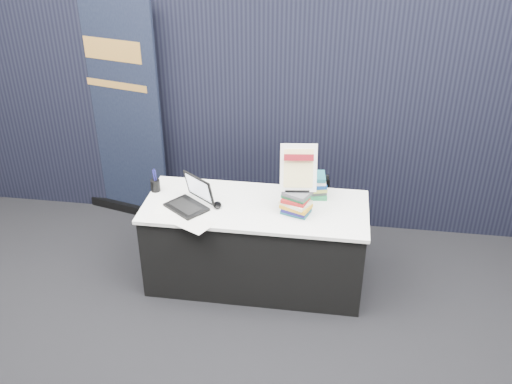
% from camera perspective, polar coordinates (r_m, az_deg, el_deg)
% --- Properties ---
extents(floor, '(8.00, 8.00, 0.00)m').
position_cam_1_polar(floor, '(4.58, -1.10, -12.96)').
color(floor, black).
rests_on(floor, ground).
extents(drape_partition, '(6.00, 0.08, 2.40)m').
position_cam_1_polar(drape_partition, '(5.31, 1.62, 8.64)').
color(drape_partition, black).
rests_on(drape_partition, floor).
extents(display_table, '(1.80, 0.75, 0.75)m').
position_cam_1_polar(display_table, '(4.77, -0.06, -5.19)').
color(display_table, black).
rests_on(display_table, floor).
extents(laptop, '(0.39, 0.42, 0.24)m').
position_cam_1_polar(laptop, '(4.57, -6.87, -0.73)').
color(laptop, black).
rests_on(laptop, display_table).
extents(mouse, '(0.09, 0.12, 0.03)m').
position_cam_1_polar(mouse, '(4.55, -3.89, -1.31)').
color(mouse, black).
rests_on(mouse, display_table).
extents(brochure_left, '(0.27, 0.20, 0.00)m').
position_cam_1_polar(brochure_left, '(4.47, -9.16, -2.51)').
color(brochure_left, silver).
rests_on(brochure_left, display_table).
extents(brochure_mid, '(0.35, 0.31, 0.00)m').
position_cam_1_polar(brochure_mid, '(4.36, -6.29, -3.13)').
color(brochure_mid, silver).
rests_on(brochure_mid, display_table).
extents(brochure_right, '(0.31, 0.23, 0.00)m').
position_cam_1_polar(brochure_right, '(4.58, -8.13, -1.57)').
color(brochure_right, white).
rests_on(brochure_right, display_table).
extents(pen_cup, '(0.10, 0.10, 0.10)m').
position_cam_1_polar(pen_cup, '(4.82, -10.03, 0.65)').
color(pen_cup, black).
rests_on(pen_cup, display_table).
extents(book_stack_tall, '(0.25, 0.22, 0.20)m').
position_cam_1_polar(book_stack_tall, '(4.42, 4.11, -1.05)').
color(book_stack_tall, '#195862').
rests_on(book_stack_tall, display_table).
extents(book_stack_short, '(0.26, 0.22, 0.20)m').
position_cam_1_polar(book_stack_short, '(4.68, 5.58, 0.70)').
color(book_stack_short, '#1F7645').
rests_on(book_stack_short, display_table).
extents(info_sign, '(0.29, 0.16, 0.38)m').
position_cam_1_polar(info_sign, '(4.32, 4.27, 2.35)').
color(info_sign, black).
rests_on(info_sign, book_stack_tall).
extents(pullup_banner, '(0.92, 0.32, 2.18)m').
position_cam_1_polar(pullup_banner, '(5.64, -13.26, 6.60)').
color(pullup_banner, black).
rests_on(pullup_banner, floor).
extents(stacking_chair, '(0.40, 0.40, 0.81)m').
position_cam_1_polar(stacking_chair, '(4.98, 5.01, -2.67)').
color(stacking_chair, black).
rests_on(stacking_chair, floor).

